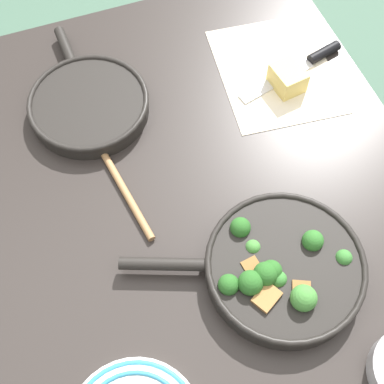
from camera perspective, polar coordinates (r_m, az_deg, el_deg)
ground_plane at (r=1.75m, az=0.00°, el=-11.94°), size 14.00×14.00×0.00m
dining_table_red at (r=1.15m, az=0.00°, el=-2.35°), size 1.16×0.97×0.73m
skillet_broccoli at (r=1.00m, az=9.47°, el=-8.01°), size 0.30×0.44×0.08m
skillet_eggs at (r=1.21m, az=-10.96°, el=9.20°), size 0.38×0.27×0.04m
wooden_spoon at (r=1.14m, az=-9.20°, el=3.70°), size 0.35×0.08×0.02m
parchment_sheet at (r=1.29m, az=8.88°, el=12.66°), size 0.34×0.29×0.00m
grater_knife at (r=1.31m, az=11.95°, el=13.22°), size 0.09×0.28×0.02m
cheese_block at (r=1.25m, az=10.15°, el=11.84°), size 0.08×0.07×0.05m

